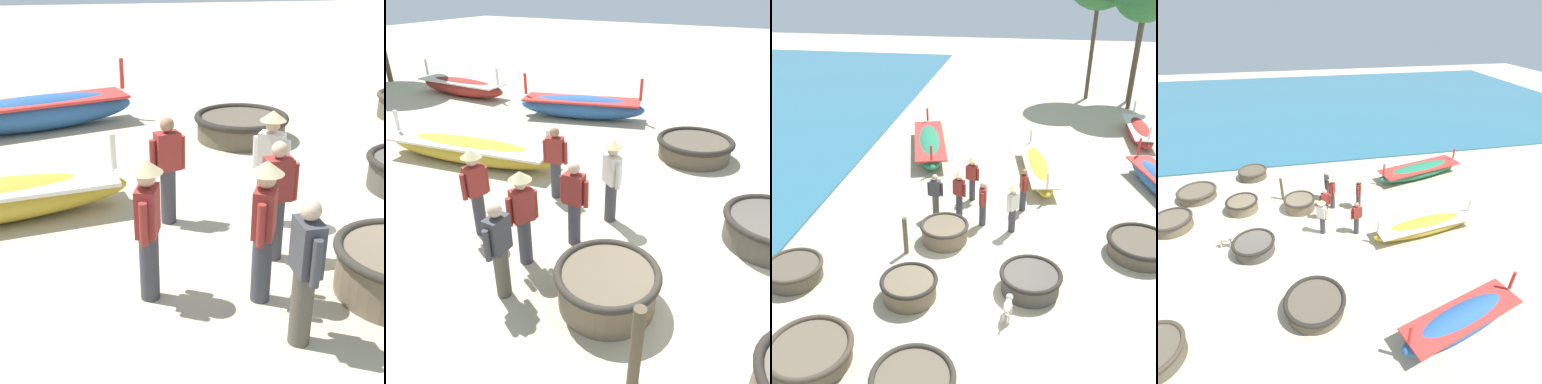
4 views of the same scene
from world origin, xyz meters
TOP-DOWN VIEW (x-y plane):
  - ground_plane at (0.00, 0.00)m, footprint 80.00×80.00m
  - coracle_tilted at (4.12, 1.87)m, footprint 1.98×1.98m
  - coracle_weathered at (-1.72, 1.71)m, footprint 1.51×1.51m
  - long_boat_ochre_hull at (5.63, 6.06)m, footprint 2.14×4.37m
  - long_boat_blue_hull at (5.90, 11.76)m, footprint 1.12×4.16m
  - long_boat_green_hull at (1.08, 6.87)m, footprint 1.74×4.90m
  - fisherman_with_hat at (-1.51, 3.27)m, footprint 0.48×0.36m
  - fisherman_standing_right at (-2.29, 3.11)m, footprint 0.53×0.22m
  - fisherman_by_coracle at (0.59, 3.97)m, footprint 0.29×0.52m
  - fisherman_hauling at (-1.24, 4.48)m, footprint 0.51×0.36m
  - fisherman_standing_left at (0.30, 2.57)m, footprint 0.38×0.45m
  - fisherman_crouching at (-0.67, 2.82)m, footprint 0.22×0.53m
  - mooring_post_inland at (-2.73, 0.91)m, footprint 0.14×0.14m

SIDE VIEW (x-z plane):
  - ground_plane at x=0.00m, z-range 0.00..0.00m
  - coracle_tilted at x=4.12m, z-range 0.03..0.57m
  - long_boat_green_hull at x=1.08m, z-range -0.24..0.90m
  - coracle_weathered at x=-1.72m, z-range 0.02..0.64m
  - long_boat_blue_hull at x=5.90m, z-range -0.27..1.00m
  - long_boat_ochre_hull at x=5.63m, z-range -0.30..1.12m
  - mooring_post_inland at x=-2.73m, z-range 0.00..1.21m
  - fisherman_standing_right at x=-2.29m, z-range 0.05..1.62m
  - fisherman_by_coracle at x=0.59m, z-range 0.05..1.62m
  - fisherman_crouching at x=-0.67m, z-range 0.05..1.62m
  - fisherman_with_hat at x=-1.51m, z-range 0.12..1.79m
  - fisherman_hauling at x=-1.24m, z-range 0.12..1.79m
  - fisherman_standing_left at x=0.30m, z-range 0.12..1.79m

